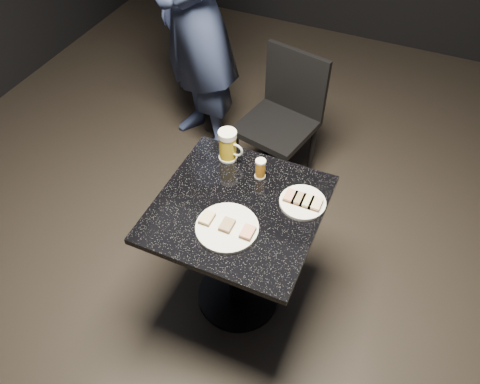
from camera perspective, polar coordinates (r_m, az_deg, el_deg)
name	(u,v)px	position (r m, az deg, el deg)	size (l,w,h in m)	color
floor	(239,295)	(2.62, -0.18, -12.50)	(6.00, 6.00, 0.00)	black
plate_large	(227,228)	(1.93, -1.59, -4.35)	(0.26, 0.26, 0.01)	white
plate_small	(303,202)	(2.03, 7.64, -1.27)	(0.20, 0.20, 0.01)	white
patron	(195,11)	(2.93, -5.47, 21.09)	(0.71, 0.47, 1.96)	navy
table	(238,240)	(2.20, -0.21, -5.86)	(0.70, 0.70, 0.75)	black
beer_mug	(228,145)	(2.17, -1.46, 5.71)	(0.13, 0.09, 0.16)	silver
beer_tumbler	(260,169)	(2.10, 2.50, 2.87)	(0.05, 0.05, 0.10)	silver
chair	(283,115)	(2.88, 5.28, 9.38)	(0.49, 0.49, 0.87)	black
canapes_on_plate_large	(227,225)	(1.91, -1.60, -4.05)	(0.23, 0.07, 0.02)	#4C3521
canapes_on_plate_small	(303,200)	(2.02, 7.68, -0.96)	(0.16, 0.07, 0.02)	#4C3521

